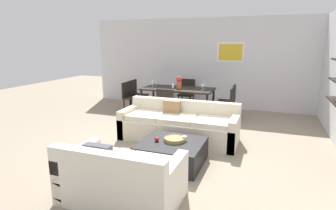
{
  "coord_description": "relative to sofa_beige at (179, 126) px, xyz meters",
  "views": [
    {
      "loc": [
        1.72,
        -4.95,
        2.0
      ],
      "look_at": [
        -0.18,
        0.2,
        0.75
      ],
      "focal_mm": 29.84,
      "sensor_mm": 36.0,
      "label": 1
    }
  ],
  "objects": [
    {
      "name": "loveseat_white",
      "position": [
        0.01,
        -2.44,
        0.0
      ],
      "size": [
        1.5,
        0.9,
        0.78
      ],
      "color": "silver",
      "rests_on": "ground"
    },
    {
      "name": "centerpiece_vase",
      "position": [
        -0.61,
        1.87,
        0.63
      ],
      "size": [
        0.16,
        0.16,
        0.33
      ],
      "color": "#D85933",
      "rests_on": "dining_table"
    },
    {
      "name": "dining_chair_left_near",
      "position": [
        -2.04,
        1.69,
        0.21
      ],
      "size": [
        0.44,
        0.44,
        0.88
      ],
      "color": "black",
      "rests_on": "ground"
    },
    {
      "name": "dining_table",
      "position": [
        -0.66,
        1.9,
        0.39
      ],
      "size": [
        1.94,
        0.95,
        0.75
      ],
      "color": "black",
      "rests_on": "ground"
    },
    {
      "name": "candle_jar",
      "position": [
        0.44,
        -1.05,
        0.13
      ],
      "size": [
        0.08,
        0.08,
        0.09
      ],
      "primitive_type": "cylinder",
      "color": "silver",
      "rests_on": "coffee_table"
    },
    {
      "name": "wine_glass_right_far",
      "position": [
        0.05,
        2.02,
        0.58
      ],
      "size": [
        0.07,
        0.07,
        0.17
      ],
      "color": "silver",
      "rests_on": "dining_table"
    },
    {
      "name": "dining_chair_left_far",
      "position": [
        -2.04,
        2.12,
        0.21
      ],
      "size": [
        0.44,
        0.44,
        0.88
      ],
      "color": "black",
      "rests_on": "ground"
    },
    {
      "name": "wine_glass_left_near",
      "position": [
        -1.37,
        1.78,
        0.59
      ],
      "size": [
        0.08,
        0.08,
        0.18
      ],
      "color": "silver",
      "rests_on": "dining_table"
    },
    {
      "name": "wine_glass_right_near",
      "position": [
        0.05,
        1.78,
        0.58
      ],
      "size": [
        0.06,
        0.06,
        0.16
      ],
      "color": "silver",
      "rests_on": "dining_table"
    },
    {
      "name": "apple_on_coffee_table",
      "position": [
        0.01,
        -1.23,
        0.13
      ],
      "size": [
        0.08,
        0.08,
        0.08
      ],
      "primitive_type": "sphere",
      "color": "red",
      "rests_on": "coffee_table"
    },
    {
      "name": "decorative_bowl",
      "position": [
        0.28,
        -1.11,
        0.12
      ],
      "size": [
        0.36,
        0.36,
        0.06
      ],
      "color": "#99844C",
      "rests_on": "coffee_table"
    },
    {
      "name": "dining_chair_foot",
      "position": [
        -0.66,
        1.02,
        0.21
      ],
      "size": [
        0.44,
        0.44,
        0.88
      ],
      "color": "black",
      "rests_on": "ground"
    },
    {
      "name": "coffee_table",
      "position": [
        0.25,
        -1.17,
        -0.1
      ],
      "size": [
        1.03,
        0.97,
        0.38
      ],
      "color": "black",
      "rests_on": "ground"
    },
    {
      "name": "dining_chair_right_near",
      "position": [
        0.72,
        1.69,
        0.21
      ],
      "size": [
        0.44,
        0.44,
        0.88
      ],
      "color": "black",
      "rests_on": "ground"
    },
    {
      "name": "dining_chair_right_far",
      "position": [
        0.72,
        2.12,
        0.21
      ],
      "size": [
        0.44,
        0.44,
        0.88
      ],
      "color": "black",
      "rests_on": "ground"
    },
    {
      "name": "ground_plane",
      "position": [
        -0.01,
        -0.34,
        -0.29
      ],
      "size": [
        18.0,
        18.0,
        0.0
      ],
      "primitive_type": "plane",
      "color": "gray"
    },
    {
      "name": "sofa_beige",
      "position": [
        0.0,
        0.0,
        0.0
      ],
      "size": [
        2.4,
        0.9,
        0.78
      ],
      "color": "beige",
      "rests_on": "ground"
    },
    {
      "name": "wine_glass_left_far",
      "position": [
        -1.37,
        2.02,
        0.57
      ],
      "size": [
        0.07,
        0.07,
        0.16
      ],
      "color": "silver",
      "rests_on": "dining_table"
    },
    {
      "name": "dining_chair_head",
      "position": [
        -0.66,
        2.78,
        0.21
      ],
      "size": [
        0.44,
        0.44,
        0.88
      ],
      "color": "black",
      "rests_on": "ground"
    },
    {
      "name": "back_wall_unit",
      "position": [
        0.29,
        3.19,
        1.06
      ],
      "size": [
        8.4,
        0.09,
        2.7
      ],
      "color": "silver",
      "rests_on": "ground"
    },
    {
      "name": "wine_glass_foot",
      "position": [
        -0.66,
        1.49,
        0.58
      ],
      "size": [
        0.06,
        0.06,
        0.18
      ],
      "color": "silver",
      "rests_on": "dining_table"
    }
  ]
}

